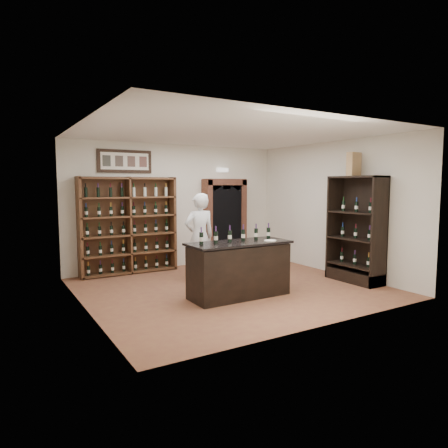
{
  "coord_description": "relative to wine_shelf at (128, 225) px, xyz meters",
  "views": [
    {
      "loc": [
        -4.08,
        -6.53,
        2.02
      ],
      "look_at": [
        0.02,
        0.3,
        1.24
      ],
      "focal_mm": 32.0,
      "sensor_mm": 36.0,
      "label": 1
    }
  ],
  "objects": [
    {
      "name": "counter_bottle_0",
      "position": [
        0.38,
        -2.85,
        0.01
      ],
      "size": [
        0.07,
        0.07,
        0.3
      ],
      "color": "black",
      "rests_on": "tasting_counter"
    },
    {
      "name": "wine_shelf",
      "position": [
        0.0,
        0.0,
        0.0
      ],
      "size": [
        2.2,
        0.38,
        2.2
      ],
      "color": "brown",
      "rests_on": "ground"
    },
    {
      "name": "counter_bottle_2",
      "position": [
        0.96,
        -2.85,
        0.01
      ],
      "size": [
        0.07,
        0.07,
        0.3
      ],
      "color": "black",
      "rests_on": "tasting_counter"
    },
    {
      "name": "framed_picture",
      "position": [
        0.0,
        0.14,
        1.45
      ],
      "size": [
        1.25,
        0.04,
        0.52
      ],
      "primitive_type": "cube",
      "color": "black",
      "rests_on": "wall_back"
    },
    {
      "name": "plate",
      "position": [
        1.64,
        -3.14,
        -0.09
      ],
      "size": [
        0.22,
        0.22,
        0.02
      ],
      "primitive_type": "cylinder",
      "color": "silver",
      "rests_on": "tasting_counter"
    },
    {
      "name": "counter_bottle_1",
      "position": [
        0.67,
        -2.85,
        0.01
      ],
      "size": [
        0.07,
        0.07,
        0.3
      ],
      "color": "black",
      "rests_on": "tasting_counter"
    },
    {
      "name": "counter_bottle_4",
      "position": [
        1.53,
        -2.85,
        0.01
      ],
      "size": [
        0.07,
        0.07,
        0.3
      ],
      "color": "black",
      "rests_on": "tasting_counter"
    },
    {
      "name": "side_cabinet",
      "position": [
        3.82,
        -3.23,
        -0.35
      ],
      "size": [
        0.48,
        1.2,
        2.2
      ],
      "color": "black",
      "rests_on": "ground"
    },
    {
      "name": "wall_left",
      "position": [
        -1.45,
        -2.33,
        0.4
      ],
      "size": [
        0.04,
        5.0,
        3.0
      ],
      "primitive_type": "cube",
      "color": "silver",
      "rests_on": "ground"
    },
    {
      "name": "wall_right",
      "position": [
        4.05,
        -2.33,
        0.4
      ],
      "size": [
        0.04,
        5.0,
        3.0
      ],
      "primitive_type": "cube",
      "color": "silver",
      "rests_on": "ground"
    },
    {
      "name": "arched_doorway",
      "position": [
        2.55,
        -0.0,
        0.04
      ],
      "size": [
        1.17,
        0.35,
        2.17
      ],
      "color": "black",
      "rests_on": "ground"
    },
    {
      "name": "counter_bottle_5",
      "position": [
        1.82,
        -2.85,
        0.01
      ],
      "size": [
        0.07,
        0.07,
        0.3
      ],
      "color": "black",
      "rests_on": "tasting_counter"
    },
    {
      "name": "shopkeeper",
      "position": [
        1.08,
        -1.43,
        -0.18
      ],
      "size": [
        0.69,
        0.46,
        1.85
      ],
      "primitive_type": "imported",
      "rotation": [
        0.0,
        0.0,
        3.11
      ],
      "color": "silver",
      "rests_on": "ground"
    },
    {
      "name": "ceiling",
      "position": [
        1.3,
        -2.33,
        1.9
      ],
      "size": [
        5.5,
        5.5,
        0.0
      ],
      "primitive_type": "plane",
      "rotation": [
        3.14,
        0.0,
        0.0
      ],
      "color": "white",
      "rests_on": "wall_back"
    },
    {
      "name": "tasting_counter",
      "position": [
        1.1,
        -2.93,
        -0.61
      ],
      "size": [
        1.88,
        0.78,
        1.0
      ],
      "color": "black",
      "rests_on": "ground"
    },
    {
      "name": "counter_bottle_3",
      "position": [
        1.24,
        -2.85,
        0.01
      ],
      "size": [
        0.07,
        0.07,
        0.3
      ],
      "color": "black",
      "rests_on": "tasting_counter"
    },
    {
      "name": "emergency_light",
      "position": [
        2.55,
        0.09,
        1.3
      ],
      "size": [
        0.3,
        0.1,
        0.1
      ],
      "primitive_type": "cube",
      "color": "white",
      "rests_on": "wall_back"
    },
    {
      "name": "floor",
      "position": [
        1.3,
        -2.33,
        -1.1
      ],
      "size": [
        5.5,
        5.5,
        0.0
      ],
      "primitive_type": "plane",
      "color": "brown",
      "rests_on": "ground"
    },
    {
      "name": "wall_back",
      "position": [
        1.3,
        0.17,
        0.4
      ],
      "size": [
        5.5,
        0.04,
        3.0
      ],
      "primitive_type": "cube",
      "color": "silver",
      "rests_on": "ground"
    },
    {
      "name": "wine_crate",
      "position": [
        3.79,
        -3.13,
        1.34
      ],
      "size": [
        0.36,
        0.19,
        0.48
      ],
      "primitive_type": "cube",
      "rotation": [
        0.0,
        0.0,
        0.16
      ],
      "color": "tan",
      "rests_on": "side_cabinet"
    }
  ]
}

